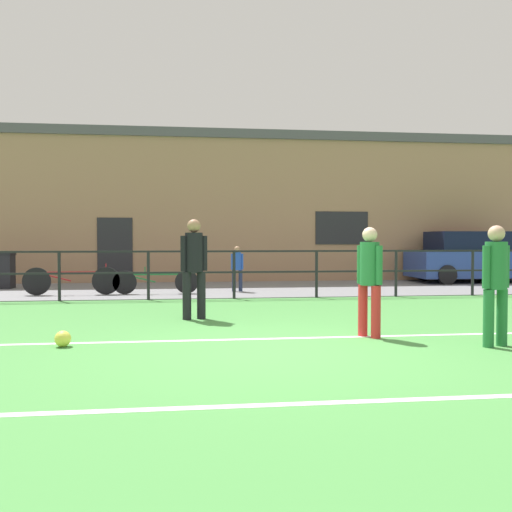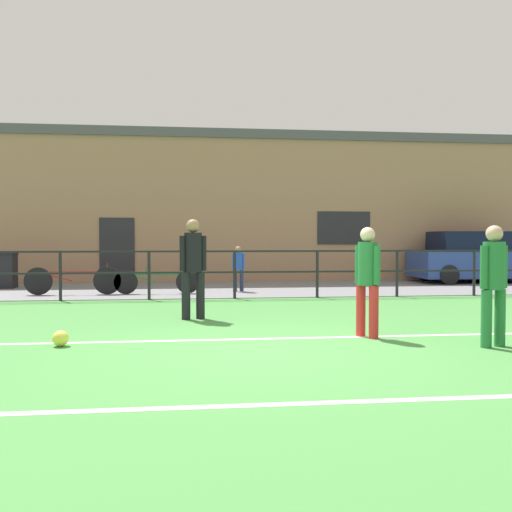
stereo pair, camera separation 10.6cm
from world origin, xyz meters
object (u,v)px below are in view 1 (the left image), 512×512
bicycle_parked_0 (71,281)px  parked_car_red (475,258)px  player_goalkeeper (194,263)px  player_striker (369,275)px  player_winger (496,278)px  spectator_child (237,266)px  trash_bin_0 (1,270)px  bicycle_parked_1 (156,282)px  soccer_ball_spare (63,339)px

bicycle_parked_0 → parked_car_red: bearing=12.5°
player_goalkeeper → player_striker: player_goalkeeper is taller
player_winger → spectator_child: bearing=92.9°
player_goalkeeper → player_winger: size_ratio=1.11×
trash_bin_0 → bicycle_parked_1: bearing=-25.6°
soccer_ball_spare → parked_car_red: (10.94, 9.41, 0.69)m
bicycle_parked_1 → bicycle_parked_0: bearing=180.0°
player_goalkeeper → soccer_ball_spare: (-1.74, -2.28, -0.90)m
spectator_child → bicycle_parked_1: (-2.12, -0.40, -0.37)m
player_goalkeeper → spectator_child: size_ratio=1.46×
player_striker → trash_bin_0: 11.66m
bicycle_parked_0 → bicycle_parked_1: bearing=-0.0°
bicycle_parked_0 → player_winger: bearing=-46.9°
bicycle_parked_1 → trash_bin_0: (-4.42, 2.12, 0.20)m
player_goalkeeper → player_winger: (3.91, -2.97, -0.10)m
player_winger → player_striker: bearing=131.8°
bicycle_parked_0 → soccer_ball_spare: bearing=-79.4°
player_striker → player_winger: bearing=25.5°
player_striker → bicycle_parked_1: bearing=175.0°
player_winger → soccer_ball_spare: bearing=156.8°
player_goalkeeper → player_winger: player_goalkeeper is taller
spectator_child → trash_bin_0: size_ratio=1.18×
parked_car_red → bicycle_parked_1: size_ratio=1.97×
parked_car_red → bicycle_parked_0: parked_car_red is taller
spectator_child → bicycle_parked_0: spectator_child is taller
player_striker → player_winger: player_winger is taller
soccer_ball_spare → bicycle_parked_1: 6.76m
parked_car_red → player_striker: bearing=-126.0°
trash_bin_0 → soccer_ball_spare: bearing=-67.8°
bicycle_parked_0 → spectator_child: bearing=5.4°
player_striker → bicycle_parked_1: 7.37m
bicycle_parked_0 → trash_bin_0: size_ratio=2.33×
parked_car_red → bicycle_parked_0: 12.50m
player_goalkeeper → spectator_child: 4.97m
bicycle_parked_1 → parked_car_red: bearing=15.0°
player_winger → trash_bin_0: bearing=117.9°
player_winger → parked_car_red: 11.39m
player_winger → parked_car_red: (5.28, 10.09, -0.11)m
player_winger → parked_car_red: size_ratio=0.38×
player_winger → trash_bin_0: (-9.26, 9.51, -0.37)m
player_striker → spectator_child: player_striker is taller
parked_car_red → bicycle_parked_1: bearing=-165.0°
player_striker → trash_bin_0: (-7.84, 8.63, -0.37)m
player_winger → bicycle_parked_0: player_winger is taller
player_winger → bicycle_parked_0: size_ratio=0.67×
player_striker → spectator_child: (-1.29, 6.90, -0.20)m
player_goalkeeper → spectator_child: (1.20, 4.82, -0.30)m
parked_car_red → bicycle_parked_1: (-10.12, -2.71, -0.46)m
player_striker → parked_car_red: 11.39m
player_striker → player_winger: size_ratio=0.99×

